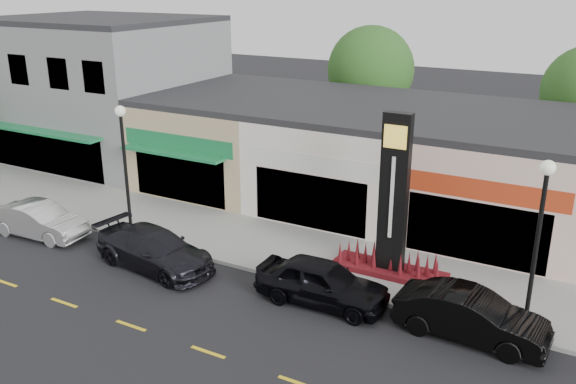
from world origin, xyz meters
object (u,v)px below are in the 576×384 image
pylon_sign (392,219)px  car_black_conv (471,316)px  car_white_van (39,220)px  lamp_east_near (539,231)px  car_dark_sedan (154,249)px  car_black_sedan (322,282)px  lamp_west_near (124,157)px

pylon_sign → car_black_conv: 4.72m
car_white_van → lamp_east_near: bearing=-87.9°
lamp_east_near → car_dark_sedan: size_ratio=1.07×
car_dark_sedan → car_black_conv: size_ratio=1.11×
pylon_sign → car_black_sedan: (-1.33, -2.96, -1.50)m
pylon_sign → car_dark_sedan: 8.95m
lamp_west_near → car_black_sedan: lamp_west_near is taller
lamp_west_near → pylon_sign: size_ratio=0.91×
car_white_van → car_black_conv: (17.88, 0.94, 0.03)m
lamp_west_near → car_black_conv: bearing=-4.0°
lamp_east_near → pylon_sign: 5.42m
lamp_east_near → car_white_van: size_ratio=1.24×
pylon_sign → car_white_van: (-14.33, -3.64, -1.55)m
lamp_east_near → car_black_conv: bearing=-145.2°
lamp_west_near → car_black_sedan: size_ratio=1.20×
lamp_east_near → pylon_sign: bearing=161.3°
lamp_west_near → pylon_sign: bearing=8.8°
pylon_sign → lamp_east_near: bearing=-18.7°
car_black_sedan → lamp_west_near: bearing=81.2°
pylon_sign → car_black_conv: pylon_sign is taller
pylon_sign → car_white_van: 14.86m
car_white_van → car_dark_sedan: 6.26m
car_white_van → car_black_sedan: 13.01m
pylon_sign → car_white_van: pylon_sign is taller
lamp_west_near → car_black_conv: 14.84m
lamp_west_near → car_dark_sedan: 4.43m
car_dark_sedan → lamp_east_near: bearing=-74.6°
lamp_west_near → car_black_sedan: bearing=-7.5°
lamp_east_near → car_dark_sedan: (-13.06, -1.88, -2.73)m
car_black_sedan → car_black_conv: size_ratio=1.00×
lamp_west_near → car_white_van: lamp_west_near is taller
lamp_east_near → pylon_sign: pylon_sign is taller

